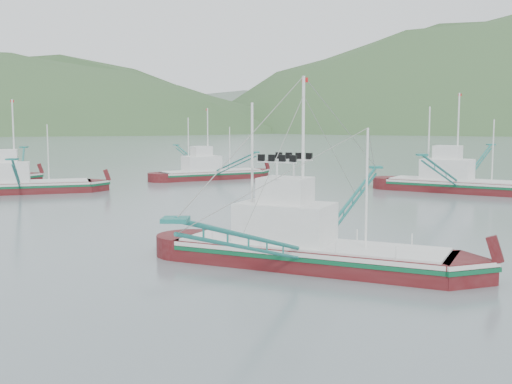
# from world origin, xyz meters

# --- Properties ---
(ground) EXTENTS (1200.00, 1200.00, 0.00)m
(ground) POSITION_xyz_m (0.00, 0.00, 0.00)
(ground) COLOR slate
(ground) RESTS_ON ground
(main_boat) EXTENTS (14.10, 23.86, 10.06)m
(main_boat) POSITION_xyz_m (2.86, 1.48, 2.04)
(main_boat) COLOR #4B0C0F
(main_boat) RESTS_ON ground
(bg_boat_left) EXTENTS (14.01, 23.73, 9.98)m
(bg_boat_left) POSITION_xyz_m (-25.04, 32.22, 1.98)
(bg_boat_left) COLOR #4B0C0F
(bg_boat_left) RESTS_ON ground
(bg_boat_far) EXTENTS (15.80, 21.12, 9.35)m
(bg_boat_far) POSITION_xyz_m (-7.94, 48.33, 1.97)
(bg_boat_far) COLOR #4B0C0F
(bg_boat_far) RESTS_ON ground
(bg_boat_right) EXTENTS (16.71, 24.60, 10.70)m
(bg_boat_right) POSITION_xyz_m (18.95, 35.40, 2.23)
(bg_boat_right) COLOR #4B0C0F
(bg_boat_right) RESTS_ON ground
(ridge_distant) EXTENTS (960.00, 400.00, 240.00)m
(ridge_distant) POSITION_xyz_m (30.00, 560.00, 0.00)
(ridge_distant) COLOR slate
(ridge_distant) RESTS_ON ground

